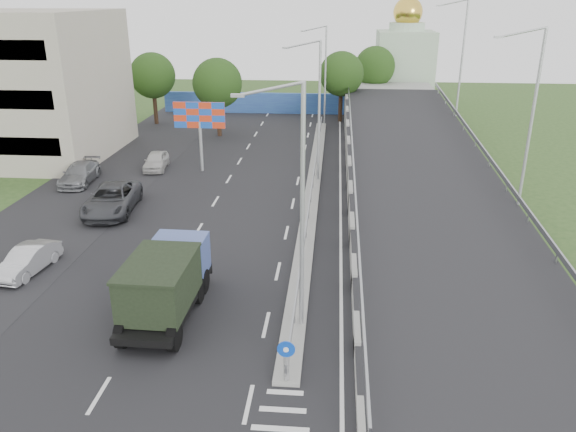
# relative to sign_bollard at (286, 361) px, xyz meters

# --- Properties ---
(ground) EXTENTS (160.00, 160.00, 0.00)m
(ground) POSITION_rel_sign_bollard_xyz_m (0.00, -2.17, -1.03)
(ground) COLOR #2D4C1E
(ground) RESTS_ON ground
(road_surface) EXTENTS (26.00, 90.00, 0.04)m
(road_surface) POSITION_rel_sign_bollard_xyz_m (-3.00, 17.83, -1.03)
(road_surface) COLOR black
(road_surface) RESTS_ON ground
(parking_strip) EXTENTS (8.00, 90.00, 0.05)m
(parking_strip) POSITION_rel_sign_bollard_xyz_m (-16.00, 17.83, -1.03)
(parking_strip) COLOR black
(parking_strip) RESTS_ON ground
(median) EXTENTS (1.00, 44.00, 0.20)m
(median) POSITION_rel_sign_bollard_xyz_m (0.00, 21.83, -0.93)
(median) COLOR gray
(median) RESTS_ON ground
(overpass_ramp) EXTENTS (10.00, 50.00, 3.50)m
(overpass_ramp) POSITION_rel_sign_bollard_xyz_m (7.50, 21.83, 0.72)
(overpass_ramp) COLOR gray
(overpass_ramp) RESTS_ON ground
(median_guardrail) EXTENTS (0.09, 44.00, 0.71)m
(median_guardrail) POSITION_rel_sign_bollard_xyz_m (0.00, 21.83, -0.28)
(median_guardrail) COLOR gray
(median_guardrail) RESTS_ON median
(sign_bollard) EXTENTS (0.64, 0.23, 1.67)m
(sign_bollard) POSITION_rel_sign_bollard_xyz_m (0.00, 0.00, 0.00)
(sign_bollard) COLOR black
(sign_bollard) RESTS_ON median
(lamp_post_near) EXTENTS (2.74, 0.18, 10.08)m
(lamp_post_near) POSITION_rel_sign_bollard_xyz_m (0.11, 3.83, 4.77)
(lamp_post_near) COLOR #B2B5B7
(lamp_post_near) RESTS_ON median
(lamp_post_mid) EXTENTS (2.74, 0.18, 10.08)m
(lamp_post_mid) POSITION_rel_sign_bollard_xyz_m (0.11, 23.83, 4.77)
(lamp_post_mid) COLOR #B2B5B7
(lamp_post_mid) RESTS_ON median
(lamp_post_far) EXTENTS (2.74, 0.18, 10.08)m
(lamp_post_far) POSITION_rel_sign_bollard_xyz_m (0.11, 43.83, 4.77)
(lamp_post_far) COLOR #B2B5B7
(lamp_post_far) RESTS_ON median
(blue_wall) EXTENTS (30.00, 0.50, 2.40)m
(blue_wall) POSITION_rel_sign_bollard_xyz_m (-4.00, 49.83, 0.17)
(blue_wall) COLOR #284094
(blue_wall) RESTS_ON ground
(church) EXTENTS (7.00, 7.00, 13.80)m
(church) POSITION_rel_sign_bollard_xyz_m (10.00, 57.83, 4.28)
(church) COLOR #B2CCAD
(church) RESTS_ON ground
(billboard) EXTENTS (4.00, 0.24, 5.50)m
(billboard) POSITION_rel_sign_bollard_xyz_m (-9.00, 25.83, 3.15)
(billboard) COLOR #B2B5B7
(billboard) RESTS_ON ground
(tree_left_mid) EXTENTS (4.80, 4.80, 7.60)m
(tree_left_mid) POSITION_rel_sign_bollard_xyz_m (-10.00, 37.83, 4.14)
(tree_left_mid) COLOR black
(tree_left_mid) RESTS_ON ground
(tree_median_far) EXTENTS (4.80, 4.80, 7.60)m
(tree_median_far) POSITION_rel_sign_bollard_xyz_m (2.00, 45.83, 4.14)
(tree_median_far) COLOR black
(tree_median_far) RESTS_ON ground
(tree_left_far) EXTENTS (4.80, 4.80, 7.60)m
(tree_left_far) POSITION_rel_sign_bollard_xyz_m (-18.00, 42.83, 4.14)
(tree_left_far) COLOR black
(tree_left_far) RESTS_ON ground
(tree_ramp_far) EXTENTS (4.80, 4.80, 7.60)m
(tree_ramp_far) POSITION_rel_sign_bollard_xyz_m (6.00, 52.83, 4.14)
(tree_ramp_far) COLOR black
(tree_ramp_far) RESTS_ON ground
(dump_truck) EXTENTS (2.72, 6.77, 2.96)m
(dump_truck) POSITION_rel_sign_bollard_xyz_m (-5.59, 4.43, 0.61)
(dump_truck) COLOR black
(dump_truck) RESTS_ON ground
(parked_car_b) EXTENTS (1.91, 4.17, 1.33)m
(parked_car_b) POSITION_rel_sign_bollard_xyz_m (-13.77, 7.73, -0.37)
(parked_car_b) COLOR #B1B2B7
(parked_car_b) RESTS_ON ground
(parked_car_c) EXTENTS (3.45, 6.39, 1.70)m
(parked_car_c) POSITION_rel_sign_bollard_xyz_m (-12.74, 16.43, -0.18)
(parked_car_c) COLOR #3A3C40
(parked_car_c) RESTS_ON ground
(parked_car_d) EXTENTS (2.47, 5.18, 1.46)m
(parked_car_d) POSITION_rel_sign_bollard_xyz_m (-17.41, 22.02, -0.30)
(parked_car_d) COLOR slate
(parked_car_d) RESTS_ON ground
(parked_car_e) EXTENTS (2.11, 4.25, 1.39)m
(parked_car_e) POSITION_rel_sign_bollard_xyz_m (-12.83, 26.07, -0.34)
(parked_car_e) COLOR #B6B5B1
(parked_car_e) RESTS_ON ground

